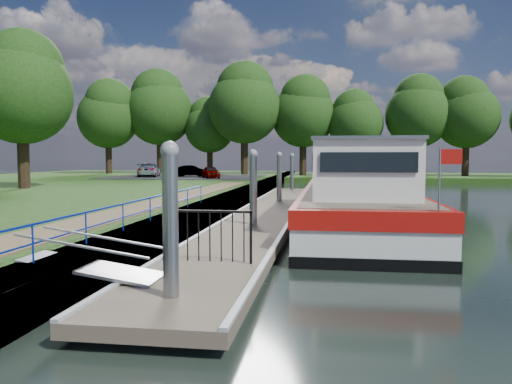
# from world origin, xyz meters

# --- Properties ---
(ground) EXTENTS (160.00, 160.00, 0.00)m
(ground) POSITION_xyz_m (0.00, 0.00, 0.00)
(ground) COLOR black
(ground) RESTS_ON ground
(bank_edge) EXTENTS (1.10, 90.00, 0.78)m
(bank_edge) POSITION_xyz_m (-2.55, 15.00, 0.39)
(bank_edge) COLOR #473D2D
(bank_edge) RESTS_ON ground
(far_bank) EXTENTS (60.00, 18.00, 0.60)m
(far_bank) POSITION_xyz_m (12.00, 52.00, 0.30)
(far_bank) COLOR #1D3D11
(far_bank) RESTS_ON ground
(footpath) EXTENTS (1.60, 40.00, 0.05)m
(footpath) POSITION_xyz_m (-4.40, 8.00, 0.80)
(footpath) COLOR brown
(footpath) RESTS_ON riverbank
(carpark) EXTENTS (14.00, 12.00, 0.06)m
(carpark) POSITION_xyz_m (-11.00, 38.00, 0.81)
(carpark) COLOR black
(carpark) RESTS_ON riverbank
(blue_fence) EXTENTS (0.04, 18.04, 0.72)m
(blue_fence) POSITION_xyz_m (-2.75, 3.00, 1.31)
(blue_fence) COLOR #0C2DBF
(blue_fence) RESTS_ON riverbank
(pontoon) EXTENTS (2.50, 30.00, 0.56)m
(pontoon) POSITION_xyz_m (0.00, 13.00, 0.18)
(pontoon) COLOR brown
(pontoon) RESTS_ON ground
(mooring_piles) EXTENTS (0.30, 27.30, 3.55)m
(mooring_piles) POSITION_xyz_m (0.00, 13.00, 1.28)
(mooring_piles) COLOR gray
(mooring_piles) RESTS_ON ground
(gangway) EXTENTS (2.58, 1.00, 0.92)m
(gangway) POSITION_xyz_m (-1.85, 0.50, 0.63)
(gangway) COLOR #A5A8AD
(gangway) RESTS_ON ground
(gate_panel) EXTENTS (1.85, 0.05, 1.15)m
(gate_panel) POSITION_xyz_m (-0.00, 2.20, 1.15)
(gate_panel) COLOR black
(gate_panel) RESTS_ON ground
(barge) EXTENTS (4.36, 21.15, 4.78)m
(barge) POSITION_xyz_m (3.60, 14.01, 1.09)
(barge) COLOR black
(barge) RESTS_ON ground
(horizon_trees) EXTENTS (54.38, 10.03, 12.87)m
(horizon_trees) POSITION_xyz_m (-1.61, 48.68, 7.95)
(horizon_trees) COLOR #332316
(horizon_trees) RESTS_ON ground
(bank_tree_a) EXTENTS (6.12, 6.12, 9.72)m
(bank_tree_a) POSITION_xyz_m (-15.99, 20.08, 7.02)
(bank_tree_a) COLOR #332316
(bank_tree_a) RESTS_ON riverbank
(car_a) EXTENTS (2.40, 3.36, 1.06)m
(car_a) POSITION_xyz_m (-7.79, 34.81, 1.37)
(car_a) COLOR #999999
(car_a) RESTS_ON carpark
(car_b) EXTENTS (3.24, 1.15, 1.07)m
(car_b) POSITION_xyz_m (-10.36, 37.67, 1.37)
(car_b) COLOR #999999
(car_b) RESTS_ON carpark
(car_c) EXTENTS (2.68, 4.70, 1.28)m
(car_c) POSITION_xyz_m (-14.41, 37.35, 1.48)
(car_c) COLOR #999999
(car_c) RESTS_ON carpark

